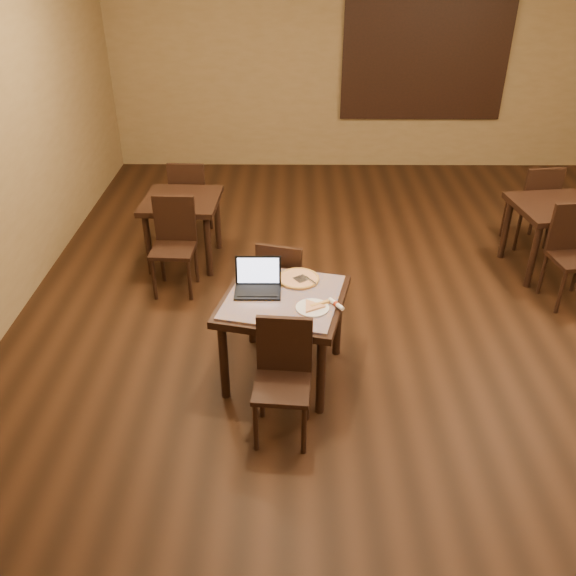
{
  "coord_description": "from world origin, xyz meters",
  "views": [
    {
      "loc": [
        -1.37,
        -4.07,
        3.26
      ],
      "look_at": [
        -1.4,
        -0.1,
        0.85
      ],
      "focal_mm": 38.0,
      "sensor_mm": 36.0,
      "label": 1
    }
  ],
  "objects_px": {
    "tiled_table": "(283,307)",
    "laptop": "(258,282)",
    "chair_main_far": "(282,282)",
    "other_table_a_chair_near": "(572,248)",
    "other_table_a_chair_far": "(535,201)",
    "other_table_b": "(182,209)",
    "pizza_pan": "(299,280)",
    "other_table_a": "(554,216)",
    "other_table_b_chair_near": "(174,239)",
    "chair_main_near": "(283,372)",
    "other_table_b_chair_far": "(190,196)"
  },
  "relations": [
    {
      "from": "chair_main_near",
      "to": "pizza_pan",
      "type": "distance_m",
      "value": 0.9
    },
    {
      "from": "chair_main_near",
      "to": "other_table_b_chair_near",
      "type": "bearing_deg",
      "value": 123.49
    },
    {
      "from": "other_table_a",
      "to": "other_table_b",
      "type": "bearing_deg",
      "value": 169.75
    },
    {
      "from": "chair_main_far",
      "to": "other_table_b_chair_far",
      "type": "xyz_separation_m",
      "value": [
        -1.09,
        1.91,
        0.02
      ]
    },
    {
      "from": "laptop",
      "to": "other_table_a_chair_far",
      "type": "height_order",
      "value": "laptop"
    },
    {
      "from": "other_table_a",
      "to": "chair_main_far",
      "type": "bearing_deg",
      "value": -164.84
    },
    {
      "from": "chair_main_near",
      "to": "other_table_a_chair_near",
      "type": "height_order",
      "value": "other_table_a_chair_near"
    },
    {
      "from": "other_table_a",
      "to": "other_table_a_chair_near",
      "type": "xyz_separation_m",
      "value": [
        -0.01,
        -0.57,
        -0.08
      ]
    },
    {
      "from": "pizza_pan",
      "to": "other_table_a_chair_near",
      "type": "bearing_deg",
      "value": 20.56
    },
    {
      "from": "tiled_table",
      "to": "other_table_b",
      "type": "distance_m",
      "value": 2.26
    },
    {
      "from": "other_table_a_chair_near",
      "to": "other_table_b_chair_near",
      "type": "relative_size",
      "value": 1.02
    },
    {
      "from": "tiled_table",
      "to": "other_table_b_chair_far",
      "type": "height_order",
      "value": "other_table_b_chair_far"
    },
    {
      "from": "laptop",
      "to": "other_table_b",
      "type": "relative_size",
      "value": 0.44
    },
    {
      "from": "laptop",
      "to": "other_table_b_chair_near",
      "type": "bearing_deg",
      "value": 124.42
    },
    {
      "from": "other_table_a",
      "to": "other_table_a_chair_near",
      "type": "distance_m",
      "value": 0.57
    },
    {
      "from": "laptop",
      "to": "other_table_a_chair_far",
      "type": "relative_size",
      "value": 0.37
    },
    {
      "from": "laptop",
      "to": "pizza_pan",
      "type": "xyz_separation_m",
      "value": [
        0.32,
        0.13,
        -0.06
      ]
    },
    {
      "from": "chair_main_near",
      "to": "pizza_pan",
      "type": "height_order",
      "value": "chair_main_near"
    },
    {
      "from": "other_table_b",
      "to": "other_table_b_chair_near",
      "type": "distance_m",
      "value": 0.56
    },
    {
      "from": "chair_main_far",
      "to": "laptop",
      "type": "bearing_deg",
      "value": 85.41
    },
    {
      "from": "other_table_b",
      "to": "other_table_b_chair_near",
      "type": "bearing_deg",
      "value": -86.96
    },
    {
      "from": "chair_main_far",
      "to": "other_table_a",
      "type": "bearing_deg",
      "value": -142.49
    },
    {
      "from": "other_table_b_chair_near",
      "to": "other_table_b_chair_far",
      "type": "distance_m",
      "value": 1.11
    },
    {
      "from": "chair_main_far",
      "to": "other_table_a_chair_near",
      "type": "distance_m",
      "value": 2.85
    },
    {
      "from": "tiled_table",
      "to": "other_table_b_chair_near",
      "type": "relative_size",
      "value": 1.15
    },
    {
      "from": "tiled_table",
      "to": "other_table_b_chair_near",
      "type": "bearing_deg",
      "value": 140.96
    },
    {
      "from": "tiled_table",
      "to": "other_table_b_chair_near",
      "type": "distance_m",
      "value": 1.8
    },
    {
      "from": "other_table_b_chair_near",
      "to": "chair_main_far",
      "type": "bearing_deg",
      "value": -33.56
    },
    {
      "from": "other_table_a_chair_near",
      "to": "chair_main_near",
      "type": "bearing_deg",
      "value": -153.81
    },
    {
      "from": "chair_main_far",
      "to": "other_table_b_chair_near",
      "type": "distance_m",
      "value": 1.35
    },
    {
      "from": "pizza_pan",
      "to": "other_table_a_chair_near",
      "type": "relative_size",
      "value": 0.34
    },
    {
      "from": "pizza_pan",
      "to": "other_table_a",
      "type": "distance_m",
      "value": 3.08
    },
    {
      "from": "other_table_b_chair_near",
      "to": "other_table_b_chair_far",
      "type": "relative_size",
      "value": 1.0
    },
    {
      "from": "other_table_a",
      "to": "other_table_b_chair_far",
      "type": "relative_size",
      "value": 0.95
    },
    {
      "from": "tiled_table",
      "to": "laptop",
      "type": "distance_m",
      "value": 0.28
    },
    {
      "from": "chair_main_far",
      "to": "other_table_a_chair_near",
      "type": "bearing_deg",
      "value": -152.99
    },
    {
      "from": "chair_main_far",
      "to": "other_table_b_chair_far",
      "type": "bearing_deg",
      "value": -45.56
    },
    {
      "from": "chair_main_near",
      "to": "laptop",
      "type": "bearing_deg",
      "value": 110.71
    },
    {
      "from": "other_table_a",
      "to": "other_table_b_chair_near",
      "type": "xyz_separation_m",
      "value": [
        -3.88,
        -0.38,
        -0.09
      ]
    },
    {
      "from": "other_table_a_chair_near",
      "to": "other_table_a_chair_far",
      "type": "xyz_separation_m",
      "value": [
        0.02,
        1.14,
        0.0
      ]
    },
    {
      "from": "tiled_table",
      "to": "other_table_b_chair_near",
      "type": "height_order",
      "value": "other_table_b_chair_near"
    },
    {
      "from": "chair_main_near",
      "to": "other_table_b",
      "type": "height_order",
      "value": "chair_main_near"
    },
    {
      "from": "other_table_a_chair_near",
      "to": "other_table_b",
      "type": "distance_m",
      "value": 3.94
    },
    {
      "from": "pizza_pan",
      "to": "other_table_a_chair_far",
      "type": "relative_size",
      "value": 0.34
    },
    {
      "from": "chair_main_far",
      "to": "other_table_b",
      "type": "xyz_separation_m",
      "value": [
        -1.09,
        1.35,
        0.09
      ]
    },
    {
      "from": "pizza_pan",
      "to": "other_table_a",
      "type": "bearing_deg",
      "value": 30.44
    },
    {
      "from": "tiled_table",
      "to": "chair_main_near",
      "type": "height_order",
      "value": "chair_main_near"
    },
    {
      "from": "laptop",
      "to": "other_table_b",
      "type": "xyz_separation_m",
      "value": [
        -0.91,
        1.87,
        -0.21
      ]
    },
    {
      "from": "tiled_table",
      "to": "other_table_a",
      "type": "distance_m",
      "value": 3.31
    },
    {
      "from": "tiled_table",
      "to": "other_table_b",
      "type": "relative_size",
      "value": 1.34
    }
  ]
}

